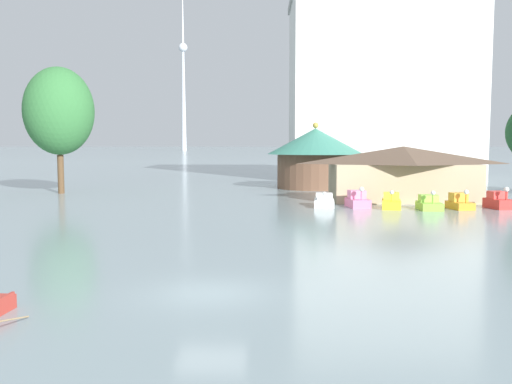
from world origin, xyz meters
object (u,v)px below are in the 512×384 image
pedal_boat_yellow (391,202)px  shoreline_tree_tall_left (59,111)px  pedal_boat_red (499,201)px  green_roof_pavilion (315,155)px  distant_broadcast_tower (183,57)px  pedal_boat_lime (429,204)px  pedal_boat_white (324,201)px  background_building_block (380,88)px  pedal_boat_pink (357,200)px  pedal_boat_orange (460,203)px  boathouse (403,172)px

pedal_boat_yellow → shoreline_tree_tall_left: size_ratio=0.24×
pedal_boat_red → green_roof_pavilion: size_ratio=0.23×
shoreline_tree_tall_left → distant_broadcast_tower: distant_broadcast_tower is taller
pedal_boat_yellow → pedal_boat_lime: pedal_boat_lime is taller
pedal_boat_yellow → distant_broadcast_tower: size_ratio=0.02×
pedal_boat_white → background_building_block: size_ratio=0.11×
pedal_boat_lime → shoreline_tree_tall_left: 38.68m
pedal_boat_pink → pedal_boat_orange: size_ratio=1.14×
pedal_boat_pink → pedal_boat_yellow: bearing=64.0°
background_building_block → pedal_boat_lime: bearing=-96.0°
pedal_boat_white → background_building_block: (12.52, 38.49, 13.31)m
pedal_boat_yellow → pedal_boat_orange: (5.47, -0.39, 0.01)m
pedal_boat_red → distant_broadcast_tower: bearing=-178.3°
boathouse → shoreline_tree_tall_left: shoreline_tree_tall_left is taller
pedal_boat_yellow → pedal_boat_red: pedal_boat_red is taller
pedal_boat_white → pedal_boat_yellow: 5.52m
pedal_boat_white → pedal_boat_red: pedal_boat_red is taller
pedal_boat_lime → background_building_block: 42.88m
shoreline_tree_tall_left → distant_broadcast_tower: 374.20m
pedal_boat_red → shoreline_tree_tall_left: bearing=-118.2°
green_roof_pavilion → background_building_block: background_building_block is taller
pedal_boat_white → shoreline_tree_tall_left: shoreline_tree_tall_left is taller
green_roof_pavilion → shoreline_tree_tall_left: size_ratio=0.86×
pedal_boat_white → pedal_boat_yellow: (5.40, -1.15, 0.07)m
pedal_boat_orange → background_building_block: bearing=169.6°
pedal_boat_lime → pedal_boat_red: pedal_boat_red is taller
pedal_boat_lime → shoreline_tree_tall_left: (-34.98, 14.31, 8.25)m
pedal_boat_yellow → pedal_boat_pink: bearing=-98.4°
pedal_boat_orange → background_building_block: (1.65, 40.02, 13.24)m
boathouse → background_building_block: 35.83m
shoreline_tree_tall_left → pedal_boat_pink: bearing=-22.9°
green_roof_pavilion → distant_broadcast_tower: size_ratio=0.07×
distant_broadcast_tower → green_roof_pavilion: bearing=-79.6°
pedal_boat_red → distant_broadcast_tower: (-79.11, 380.53, 69.55)m
green_roof_pavilion → pedal_boat_white: bearing=-93.2°
pedal_boat_yellow → boathouse: size_ratio=0.23×
pedal_boat_red → distant_broadcast_tower: size_ratio=0.02×
pedal_boat_pink → background_building_block: background_building_block is taller
pedal_boat_yellow → shoreline_tree_tall_left: 35.77m
pedal_boat_pink → pedal_boat_orange: pedal_boat_pink is taller
pedal_boat_yellow → pedal_boat_lime: (2.84, -0.91, -0.04)m
pedal_boat_white → boathouse: boathouse is taller
pedal_boat_pink → pedal_boat_yellow: size_ratio=0.93×
pedal_boat_lime → shoreline_tree_tall_left: size_ratio=0.20×
pedal_boat_white → pedal_boat_pink: (2.78, -0.19, 0.11)m
pedal_boat_red → green_roof_pavilion: green_roof_pavilion is taller
boathouse → distant_broadcast_tower: distant_broadcast_tower is taller
boathouse → green_roof_pavilion: size_ratio=1.23×
distant_broadcast_tower → pedal_boat_red: bearing=-78.3°
pedal_boat_red → boathouse: bearing=-142.6°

